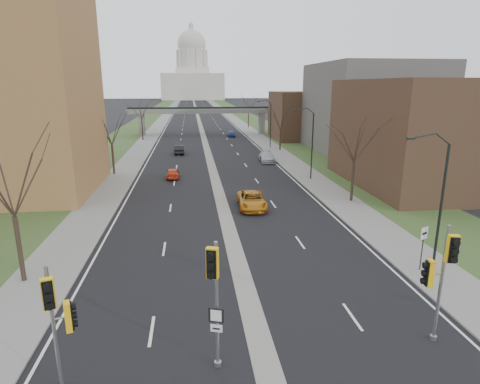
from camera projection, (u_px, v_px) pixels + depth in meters
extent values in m
plane|color=black|center=(262.00, 350.00, 17.80)|extent=(700.00, 700.00, 0.00)
cube|color=black|center=(197.00, 114.00, 161.62)|extent=(20.00, 600.00, 0.01)
cube|color=gray|center=(197.00, 114.00, 161.62)|extent=(1.20, 600.00, 0.02)
cube|color=gray|center=(227.00, 114.00, 163.02)|extent=(4.00, 600.00, 0.12)
cube|color=gray|center=(167.00, 114.00, 160.20)|extent=(4.00, 600.00, 0.12)
cube|color=#2F4921|center=(241.00, 114.00, 163.73)|extent=(8.00, 600.00, 0.10)
cube|color=#2F4921|center=(152.00, 114.00, 159.49)|extent=(8.00, 600.00, 0.10)
cube|color=#4E3324|center=(426.00, 133.00, 45.92)|extent=(16.00, 20.00, 12.00)
cube|color=#605E58|center=(370.00, 108.00, 69.01)|extent=(18.00, 22.00, 15.00)
cube|color=#4E3324|center=(306.00, 116.00, 86.21)|extent=(14.00, 14.00, 10.00)
cube|color=slate|center=(142.00, 125.00, 92.21)|extent=(1.20, 2.50, 5.00)
cube|color=slate|center=(262.00, 123.00, 95.51)|extent=(1.20, 2.50, 5.00)
cube|color=slate|center=(202.00, 111.00, 93.08)|extent=(34.00, 3.00, 1.00)
cube|color=black|center=(202.00, 108.00, 92.90)|extent=(34.00, 0.15, 0.50)
cube|color=beige|center=(193.00, 87.00, 322.03)|extent=(48.00, 42.00, 20.00)
cube|color=beige|center=(192.00, 71.00, 318.93)|extent=(26.00, 26.00, 5.00)
cylinder|color=beige|center=(192.00, 59.00, 316.60)|extent=(22.00, 22.00, 14.00)
sphere|color=beige|center=(192.00, 44.00, 313.75)|extent=(22.00, 22.00, 22.00)
cylinder|color=beige|center=(191.00, 29.00, 310.78)|extent=(3.60, 3.60, 4.50)
cylinder|color=black|center=(440.00, 211.00, 23.88)|extent=(0.16, 0.16, 8.00)
cube|color=black|center=(412.00, 139.00, 22.48)|extent=(0.45, 0.18, 0.14)
cylinder|color=black|center=(312.00, 147.00, 48.81)|extent=(0.16, 0.16, 8.00)
cube|color=black|center=(295.00, 110.00, 47.41)|extent=(0.45, 0.18, 0.14)
cylinder|color=black|center=(271.00, 126.00, 73.74)|extent=(0.16, 0.16, 8.00)
cube|color=black|center=(259.00, 102.00, 72.34)|extent=(0.45, 0.18, 0.14)
cylinder|color=#382B21|center=(20.00, 249.00, 23.40)|extent=(0.28, 0.28, 4.00)
cylinder|color=#382B21|center=(113.00, 159.00, 52.19)|extent=(0.28, 0.28, 3.75)
cylinder|color=#382B21|center=(142.00, 130.00, 84.73)|extent=(0.28, 0.28, 4.25)
cylinder|color=#382B21|center=(352.00, 181.00, 39.88)|extent=(0.28, 0.28, 4.00)
cylinder|color=#382B21|center=(280.00, 140.00, 71.58)|extent=(0.28, 0.28, 3.50)
cylinder|color=#382B21|center=(248.00, 119.00, 109.84)|extent=(0.28, 0.28, 4.25)
cylinder|color=gray|center=(55.00, 332.00, 14.69)|extent=(0.14, 0.14, 5.25)
cube|color=yellow|center=(48.00, 294.00, 13.78)|extent=(0.53, 0.51, 1.16)
cube|color=yellow|center=(68.00, 317.00, 14.76)|extent=(0.51, 0.53, 1.16)
cylinder|color=gray|center=(217.00, 307.00, 16.06)|extent=(0.15, 0.15, 5.58)
cylinder|color=gray|center=(218.00, 364.00, 16.76)|extent=(0.30, 0.30, 0.21)
cube|color=yellow|center=(212.00, 263.00, 15.00)|extent=(0.56, 0.55, 1.23)
cube|color=black|center=(217.00, 314.00, 16.14)|extent=(0.62, 0.24, 0.64)
cube|color=silver|center=(217.00, 326.00, 16.30)|extent=(0.47, 0.19, 0.32)
cylinder|color=gray|center=(441.00, 285.00, 17.79)|extent=(0.15, 0.15, 5.61)
cylinder|color=gray|center=(433.00, 338.00, 18.49)|extent=(0.30, 0.30, 0.22)
cube|color=yellow|center=(452.00, 249.00, 16.77)|extent=(0.52, 0.50, 1.24)
cube|color=yellow|center=(430.00, 273.00, 17.68)|extent=(0.50, 0.52, 1.24)
cylinder|color=black|center=(422.00, 251.00, 24.97)|extent=(0.07, 0.07, 2.44)
cube|color=silver|center=(424.00, 233.00, 24.66)|extent=(0.57, 0.28, 0.78)
imported|color=red|center=(173.00, 173.00, 50.42)|extent=(1.56, 3.86, 1.31)
imported|color=black|center=(179.00, 150.00, 68.17)|extent=(1.84, 4.58, 1.48)
imported|color=#B87113|center=(252.00, 200.00, 38.18)|extent=(2.73, 5.59, 1.53)
imported|color=#A8A9B0|center=(267.00, 157.00, 61.13)|extent=(2.43, 5.38, 1.53)
imported|color=navy|center=(231.00, 134.00, 90.95)|extent=(1.65, 3.92, 1.32)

